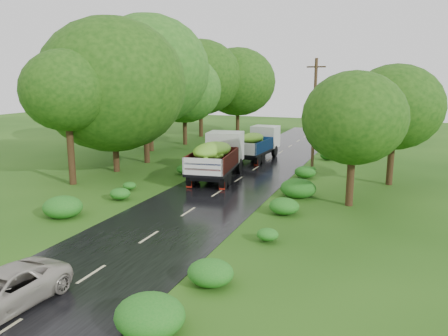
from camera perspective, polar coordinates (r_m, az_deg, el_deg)
The scene contains 10 objects.
ground at distance 19.95m, azimuth -9.78°, elevation -8.92°, with size 120.00×120.00×0.00m, color #193F0D.
road at distance 24.12m, azimuth -3.65°, elevation -5.07°, with size 6.50×80.00×0.02m, color black.
road_lines at distance 24.99m, azimuth -2.69°, elevation -4.42°, with size 0.12×69.60×0.00m.
truck_near at distance 30.44m, azimuth -0.78°, elevation 1.79°, with size 3.48×7.44×3.01m.
truck_far at distance 37.75m, azimuth 4.43°, elevation 3.44°, with size 2.63×6.54×2.70m.
car at distance 15.37m, azimuth -26.99°, elevation -14.13°, with size 1.97×4.27×1.19m, color #AEA79A.
utility_pole at distance 33.11m, azimuth 11.70°, elevation 6.88°, with size 1.44×0.47×8.34m.
trees_left at distance 42.86m, azimuth -6.87°, elevation 11.22°, with size 7.73×33.41×9.74m.
trees_right at distance 34.79m, azimuth 19.56°, elevation 7.76°, with size 5.40×30.82×6.69m.
shrubs at distance 32.16m, azimuth 3.10°, elevation -0.14°, with size 11.90×44.00×0.70m.
Camera 1 is at (9.79, -15.90, 7.00)m, focal length 35.00 mm.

